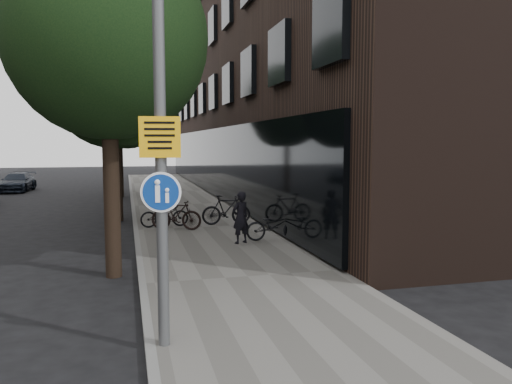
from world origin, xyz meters
name	(u,v)px	position (x,y,z in m)	size (l,w,h in m)	color
ground	(283,340)	(0.00, 0.00, 0.00)	(120.00, 120.00, 0.00)	black
sidewalk	(202,229)	(0.25, 10.00, 0.06)	(4.50, 60.00, 0.12)	#65625D
curb_edge	(136,231)	(-2.00, 10.00, 0.07)	(0.15, 60.00, 0.13)	slate
building_right_dark_brick	(307,44)	(8.50, 22.00, 9.00)	(12.00, 40.00, 18.00)	black
street_tree_near	(111,49)	(-2.53, 4.64, 5.11)	(4.40, 4.40, 7.50)	black
street_tree_mid	(117,89)	(-2.53, 13.14, 5.11)	(5.00, 5.00, 7.80)	black
street_tree_far	(120,106)	(-2.53, 22.14, 5.11)	(5.00, 5.00, 7.80)	black
signpost	(161,174)	(-1.80, 0.02, 2.60)	(0.57, 0.16, 4.91)	#595B5E
pedestrian	(241,217)	(0.92, 6.90, 0.88)	(0.55, 0.36, 1.52)	black
parked_bike_facade_near	(274,225)	(2.00, 7.11, 0.57)	(0.60, 1.73, 0.91)	black
parked_bike_facade_far	(226,210)	(1.17, 10.32, 0.65)	(0.50, 1.77, 1.06)	black
parked_bike_curb_near	(164,214)	(-1.02, 10.37, 0.56)	(0.58, 1.66, 0.87)	black
parked_bike_curb_far	(176,215)	(-0.68, 9.64, 0.64)	(0.49, 1.72, 1.03)	black
parked_car_far	(17,182)	(-8.91, 26.92, 0.59)	(1.64, 4.04, 1.17)	black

